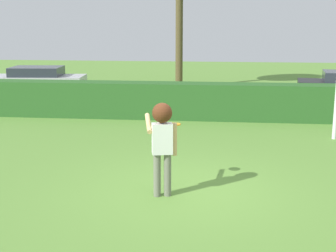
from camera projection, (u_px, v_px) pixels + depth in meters
The scene contains 5 objects.
ground_plane at pixel (186, 190), 9.41m from camera, with size 60.00×60.00×0.00m, color #5D8C38.
person at pixel (162, 136), 8.88m from camera, with size 0.68×0.71×1.81m.
frisbee at pixel (174, 124), 9.59m from camera, with size 0.26×0.26×0.03m.
hedge_row at pixel (201, 101), 16.12m from camera, with size 20.99×0.90×1.22m, color #2A5A23.
parked_car_silver at pixel (37, 79), 21.41m from camera, with size 4.33×2.08×1.25m.
Camera 1 is at (0.60, -8.89, 3.29)m, focal length 50.91 mm.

